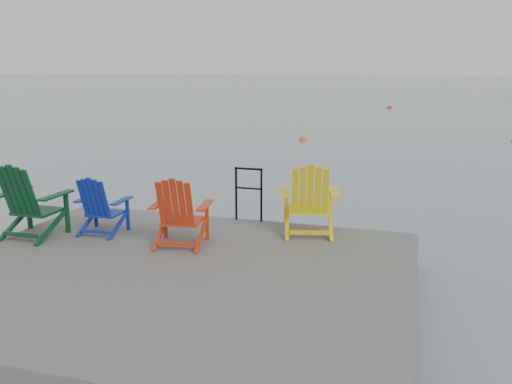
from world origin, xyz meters
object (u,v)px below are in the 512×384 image
(chair_yellow, at_px, (309,199))
(chair_blue, at_px, (101,205))
(chair_green, at_px, (30,201))
(handrail, at_px, (249,189))
(buoy_d, at_px, (390,108))
(chair_red, at_px, (179,211))
(buoy_b, at_px, (303,140))

(chair_yellow, bearing_deg, chair_blue, -177.47)
(chair_green, xyz_separation_m, chair_blue, (0.91, 0.46, -0.11))
(handrail, distance_m, chair_blue, 2.38)
(chair_green, height_order, buoy_d, chair_green)
(chair_red, bearing_deg, buoy_d, 79.57)
(buoy_b, bearing_deg, chair_yellow, -77.65)
(chair_green, height_order, chair_red, chair_green)
(chair_yellow, bearing_deg, chair_green, -174.89)
(chair_red, bearing_deg, chair_yellow, 23.74)
(chair_blue, height_order, chair_red, chair_red)
(handrail, distance_m, chair_yellow, 1.23)
(buoy_b, bearing_deg, chair_green, -93.01)
(chair_yellow, bearing_deg, chair_red, -160.89)
(chair_red, xyz_separation_m, buoy_d, (0.90, 34.94, -1.01))
(chair_green, relative_size, chair_blue, 1.25)
(handrail, relative_size, chair_green, 0.79)
(chair_blue, bearing_deg, handrail, 33.88)
(chair_red, height_order, buoy_b, chair_red)
(handrail, xyz_separation_m, chair_red, (-0.54, -1.56, -0.03))
(chair_green, distance_m, chair_red, 2.33)
(chair_red, height_order, chair_yellow, chair_yellow)
(chair_blue, distance_m, buoy_d, 34.84)
(handrail, relative_size, buoy_d, 2.27)
(buoy_b, bearing_deg, chair_red, -84.51)
(buoy_b, relative_size, buoy_d, 0.90)
(buoy_b, bearing_deg, buoy_d, 83.03)
(chair_blue, xyz_separation_m, buoy_b, (-0.08, 15.26, -0.96))
(chair_green, distance_m, buoy_b, 15.77)
(chair_green, bearing_deg, chair_blue, 27.48)
(chair_yellow, distance_m, buoy_d, 33.89)
(chair_green, bearing_deg, chair_yellow, 19.38)
(chair_red, xyz_separation_m, chair_yellow, (1.66, 1.07, 0.05))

